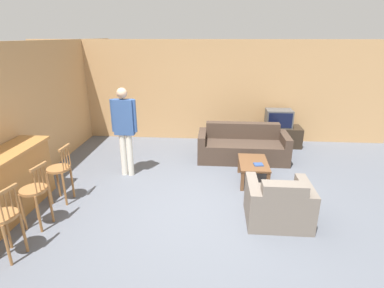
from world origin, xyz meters
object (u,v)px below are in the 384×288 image
(bar_chair_near, at_px, (4,221))
(couch_far, at_px, (242,147))
(armchair_near, at_px, (278,204))
(coffee_table, at_px, (253,165))
(tv_unit, at_px, (277,136))
(book_on_table, at_px, (258,164))
(bar_chair_far, at_px, (60,173))
(tv, at_px, (279,118))
(person_by_window, at_px, (124,127))
(bar_chair_mid, at_px, (35,194))

(bar_chair_near, distance_m, couch_far, 4.76)
(bar_chair_near, relative_size, armchair_near, 1.07)
(couch_far, distance_m, coffee_table, 1.13)
(bar_chair_near, xyz_separation_m, tv_unit, (4.16, 4.50, -0.28))
(book_on_table, bearing_deg, coffee_table, 118.54)
(bar_chair_near, xyz_separation_m, book_on_table, (3.39, 2.26, -0.11))
(bar_chair_far, bearing_deg, tv_unit, 36.77)
(couch_far, height_order, armchair_near, couch_far)
(bar_chair_far, bearing_deg, couch_far, 33.46)
(coffee_table, bearing_deg, tv_unit, 68.30)
(bar_chair_near, bearing_deg, book_on_table, 33.63)
(tv, xyz_separation_m, person_by_window, (-3.34, -2.01, 0.30))
(bar_chair_near, height_order, couch_far, bar_chair_near)
(bar_chair_mid, bearing_deg, couch_far, 41.60)
(bar_chair_far, relative_size, coffee_table, 1.17)
(armchair_near, height_order, person_by_window, person_by_window)
(bar_chair_near, height_order, person_by_window, person_by_window)
(bar_chair_near, xyz_separation_m, tv, (4.16, 4.50, 0.19))
(couch_far, distance_m, tv, 1.44)
(coffee_table, relative_size, person_by_window, 0.48)
(bar_chair_near, relative_size, coffee_table, 1.17)
(bar_chair_near, distance_m, coffee_table, 4.09)
(couch_far, relative_size, tv_unit, 1.70)
(tv_unit, bearing_deg, coffee_table, -111.70)
(person_by_window, bearing_deg, book_on_table, -5.20)
(armchair_near, distance_m, book_on_table, 1.21)
(armchair_near, distance_m, person_by_window, 3.16)
(armchair_near, bearing_deg, tv, 79.88)
(tv, bearing_deg, couch_far, -134.06)
(bar_chair_mid, xyz_separation_m, bar_chair_far, (0.00, 0.73, 0.00))
(bar_chair_far, relative_size, tv, 1.56)
(bar_chair_near, height_order, book_on_table, bar_chair_near)
(armchair_near, xyz_separation_m, book_on_table, (-0.15, 1.19, 0.13))
(armchair_near, relative_size, tv, 1.46)
(bar_chair_near, bearing_deg, tv, 47.26)
(bar_chair_mid, height_order, person_by_window, person_by_window)
(couch_far, height_order, coffee_table, couch_far)
(bar_chair_near, bearing_deg, coffee_table, 35.77)
(coffee_table, bearing_deg, bar_chair_near, -144.23)
(bar_chair_near, xyz_separation_m, person_by_window, (0.81, 2.49, 0.50))
(bar_chair_near, relative_size, person_by_window, 0.56)
(armchair_near, xyz_separation_m, tv, (0.61, 3.43, 0.43))
(coffee_table, xyz_separation_m, tv_unit, (0.84, 2.11, -0.09))
(bar_chair_mid, relative_size, person_by_window, 0.56)
(armchair_near, xyz_separation_m, person_by_window, (-2.73, 1.42, 0.73))
(bar_chair_far, distance_m, tv, 5.19)
(bar_chair_far, xyz_separation_m, armchair_near, (3.54, -0.33, -0.24))
(bar_chair_mid, distance_m, couch_far, 4.29)
(couch_far, xyz_separation_m, armchair_near, (0.34, -2.44, 0.00))
(coffee_table, xyz_separation_m, person_by_window, (-2.50, 0.10, 0.68))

